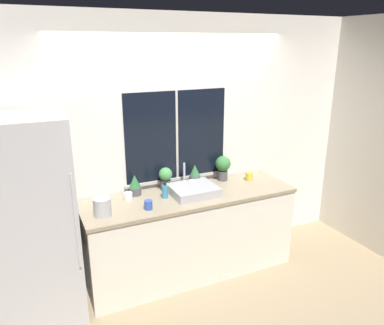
# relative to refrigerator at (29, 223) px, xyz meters

# --- Properties ---
(ground_plane) EXTENTS (14.00, 14.00, 0.00)m
(ground_plane) POSITION_rel_refrigerator_xyz_m (1.54, -0.28, -0.93)
(ground_plane) COLOR #937F60
(wall_back) EXTENTS (8.00, 0.09, 2.70)m
(wall_back) POSITION_rel_refrigerator_xyz_m (1.54, 0.42, 0.42)
(wall_back) COLOR silver
(wall_back) RESTS_ON ground_plane
(wall_right) EXTENTS (0.06, 7.00, 2.70)m
(wall_right) POSITION_rel_refrigerator_xyz_m (3.74, 1.22, 0.42)
(wall_right) COLOR silver
(wall_right) RESTS_ON ground_plane
(counter) EXTENTS (2.23, 0.65, 0.90)m
(counter) POSITION_rel_refrigerator_xyz_m (1.54, 0.04, -0.48)
(counter) COLOR silver
(counter) RESTS_ON ground_plane
(refrigerator) EXTENTS (0.76, 0.67, 1.86)m
(refrigerator) POSITION_rel_refrigerator_xyz_m (0.00, 0.00, 0.00)
(refrigerator) COLOR #B7B7BC
(refrigerator) RESTS_ON ground_plane
(sink) EXTENTS (0.46, 0.46, 0.27)m
(sink) POSITION_rel_refrigerator_xyz_m (1.58, 0.05, 0.02)
(sink) COLOR #ADADB2
(sink) RESTS_ON counter
(potted_plant_far_left) EXTENTS (0.12, 0.12, 0.22)m
(potted_plant_far_left) POSITION_rel_refrigerator_xyz_m (1.03, 0.28, 0.08)
(potted_plant_far_left) COLOR #4C4C51
(potted_plant_far_left) RESTS_ON counter
(potted_plant_center_left) EXTENTS (0.14, 0.14, 0.25)m
(potted_plant_center_left) POSITION_rel_refrigerator_xyz_m (1.36, 0.28, 0.11)
(potted_plant_center_left) COLOR #4C4C51
(potted_plant_center_left) RESTS_ON counter
(potted_plant_center_right) EXTENTS (0.12, 0.12, 0.23)m
(potted_plant_center_right) POSITION_rel_refrigerator_xyz_m (1.71, 0.28, 0.09)
(potted_plant_center_right) COLOR #4C4C51
(potted_plant_center_right) RESTS_ON counter
(potted_plant_far_right) EXTENTS (0.17, 0.17, 0.29)m
(potted_plant_far_right) POSITION_rel_refrigerator_xyz_m (2.06, 0.28, 0.15)
(potted_plant_far_right) COLOR #4C4C51
(potted_plant_far_right) RESTS_ON counter
(soap_bottle) EXTENTS (0.06, 0.06, 0.17)m
(soap_bottle) POSITION_rel_refrigerator_xyz_m (1.28, 0.08, 0.05)
(soap_bottle) COLOR teal
(soap_bottle) RESTS_ON counter
(mug_yellow) EXTENTS (0.08, 0.08, 0.09)m
(mug_yellow) POSITION_rel_refrigerator_xyz_m (2.33, 0.15, 0.02)
(mug_yellow) COLOR gold
(mug_yellow) RESTS_ON counter
(mug_white) EXTENTS (0.09, 0.09, 0.08)m
(mug_white) POSITION_rel_refrigerator_xyz_m (0.93, 0.18, 0.01)
(mug_white) COLOR white
(mug_white) RESTS_ON counter
(mug_blue) EXTENTS (0.08, 0.08, 0.09)m
(mug_blue) POSITION_rel_refrigerator_xyz_m (1.04, -0.11, 0.02)
(mug_blue) COLOR #3351AD
(mug_blue) RESTS_ON counter
(kettle) EXTENTS (0.16, 0.16, 0.19)m
(kettle) POSITION_rel_refrigerator_xyz_m (0.62, -0.07, 0.07)
(kettle) COLOR #B2B2B7
(kettle) RESTS_ON counter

